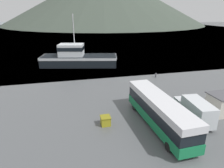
# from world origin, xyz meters

# --- Properties ---
(water_surface) EXTENTS (240.00, 240.00, 0.00)m
(water_surface) POSITION_xyz_m (0.00, 145.78, 0.00)
(water_surface) COLOR slate
(water_surface) RESTS_ON ground
(tour_bus) EXTENTS (2.78, 11.90, 3.30)m
(tour_bus) POSITION_xyz_m (-0.33, 8.31, 1.85)
(tour_bus) COLOR #146B3D
(tour_bus) RESTS_ON ground
(delivery_van) EXTENTS (2.47, 6.30, 2.62)m
(delivery_van) POSITION_xyz_m (4.12, 8.30, 1.37)
(delivery_van) COLOR silver
(delivery_van) RESTS_ON ground
(fishing_boat) EXTENTS (17.77, 9.16, 11.33)m
(fishing_boat) POSITION_xyz_m (-6.69, 36.47, 1.82)
(fishing_boat) COLOR black
(fishing_boat) RESTS_ON water_surface
(storage_bin) EXTENTS (1.09, 1.12, 1.03)m
(storage_bin) POSITION_xyz_m (-5.84, 9.77, 0.52)
(storage_bin) COLOR olive
(storage_bin) RESTS_ON ground
(dock_kiosk) EXTENTS (2.99, 2.89, 2.47)m
(dock_kiosk) POSITION_xyz_m (8.38, 9.04, 1.25)
(dock_kiosk) COLOR beige
(dock_kiosk) RESTS_ON ground
(mooring_bollard) EXTENTS (0.31, 0.31, 0.84)m
(mooring_bollard) POSITION_xyz_m (6.93, 24.04, 0.46)
(mooring_bollard) COLOR #4C4C51
(mooring_bollard) RESTS_ON ground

